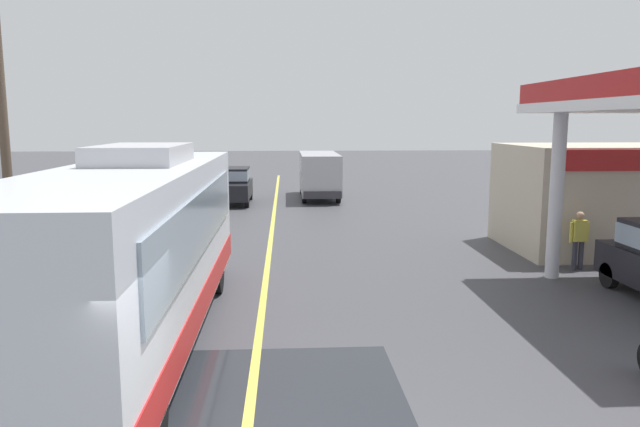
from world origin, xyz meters
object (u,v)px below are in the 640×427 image
at_px(pedestrian_near_pump, 579,237).
at_px(car_trailing_behind_bus, 234,184).
at_px(coach_bus_main, 133,254).
at_px(minibus_opposing_lane, 319,171).

relative_size(pedestrian_near_pump, car_trailing_behind_bus, 0.40).
distance_m(coach_bus_main, car_trailing_behind_bus, 19.55).
bearing_deg(car_trailing_behind_bus, pedestrian_near_pump, -53.17).
bearing_deg(coach_bus_main, car_trailing_behind_bus, 89.52).
bearing_deg(minibus_opposing_lane, coach_bus_main, -102.22).
bearing_deg(car_trailing_behind_bus, coach_bus_main, -90.48).
xyz_separation_m(coach_bus_main, minibus_opposing_lane, (4.64, 21.41, -0.25)).
distance_m(coach_bus_main, minibus_opposing_lane, 21.90).
bearing_deg(pedestrian_near_pump, minibus_opposing_lane, 111.31).
relative_size(minibus_opposing_lane, pedestrian_near_pump, 3.69).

